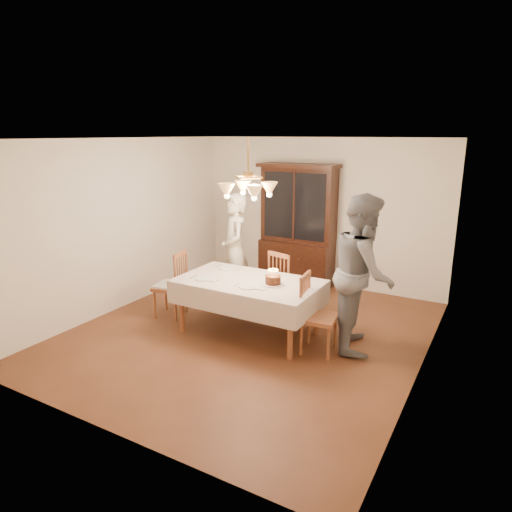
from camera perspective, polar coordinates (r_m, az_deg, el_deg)
The scene contains 14 objects.
ground at distance 6.39m, azimuth -0.89°, elevation -9.54°, with size 5.00×5.00×0.00m, color #512917.
room_shell at distance 5.91m, azimuth -0.95°, elevation 4.54°, with size 5.00×5.00×5.00m.
dining_table at distance 6.14m, azimuth -0.92°, elevation -3.74°, with size 1.90×1.10×0.76m.
china_hutch at distance 8.12m, azimuth 5.23°, elevation 3.52°, with size 1.38×0.54×2.16m.
chair_far_side at distance 6.85m, azimuth 3.79°, elevation -3.85°, with size 0.53×0.52×1.00m.
chair_left_end at distance 6.92m, azimuth -10.64°, elevation -3.79°, with size 0.51×0.52×1.00m.
chair_right_end at distance 5.76m, azimuth 7.75°, elevation -7.74°, with size 0.47×0.49×1.00m.
elderly_woman at distance 7.15m, azimuth -2.65°, elevation 0.73°, with size 0.65×0.43×1.78m, color beige.
adult_in_grey at distance 5.83m, azimuth 13.24°, elevation -2.04°, with size 0.96×0.75×1.97m, color slate.
birthday_cake at distance 5.93m, azimuth 2.13°, elevation -3.08°, with size 0.30×0.30×0.21m.
place_setting_near_left at distance 6.20m, azimuth -6.51°, elevation -2.83°, with size 0.38×0.23×0.02m.
place_setting_near_right at distance 5.85m, azimuth -0.73°, elevation -3.83°, with size 0.42×0.27×0.02m.
place_setting_far_left at distance 6.66m, azimuth -3.49°, elevation -1.49°, with size 0.40×0.25×0.02m.
chandelier at distance 5.85m, azimuth -0.97°, elevation 8.35°, with size 0.62×0.62×0.73m.
Camera 1 is at (2.93, -5.01, 2.67)m, focal length 32.00 mm.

